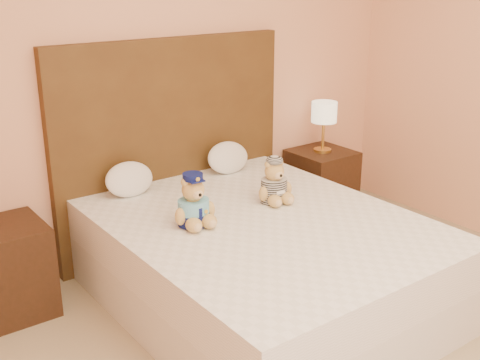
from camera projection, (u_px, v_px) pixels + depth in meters
name	position (u px, v px, depth m)	size (l,w,h in m)	color
bed	(262.00, 262.00, 3.58)	(1.60, 2.00, 0.55)	white
headboard	(172.00, 147.00, 4.19)	(1.75, 0.08, 1.50)	#4E3517
nightstand_left	(7.00, 270.00, 3.48)	(0.45, 0.45, 0.55)	#341C10
nightstand_right	(321.00, 184.00, 4.89)	(0.45, 0.45, 0.55)	#341C10
lamp	(324.00, 115.00, 4.70)	(0.20, 0.20, 0.40)	gold
teddy_police	(193.00, 200.00, 3.37)	(0.26, 0.25, 0.30)	tan
teddy_prisoner	(274.00, 181.00, 3.71)	(0.25, 0.23, 0.28)	tan
pillow_left	(129.00, 178.00, 3.84)	(0.33, 0.21, 0.23)	white
pillow_right	(228.00, 156.00, 4.27)	(0.33, 0.21, 0.23)	white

